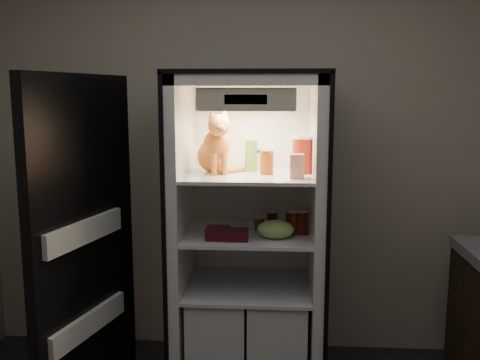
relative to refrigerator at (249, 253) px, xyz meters
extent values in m
plane|color=#B8AC99|center=(0.00, 0.42, 0.56)|extent=(3.60, 0.00, 3.60)
cube|color=white|center=(0.00, 0.29, 0.13)|extent=(0.85, 0.06, 1.85)
cube|color=white|center=(-0.40, -0.03, 0.13)|extent=(0.06, 0.70, 1.85)
cube|color=white|center=(0.40, -0.03, 0.13)|extent=(0.06, 0.70, 1.85)
cube|color=white|center=(0.00, -0.03, 1.03)|extent=(0.85, 0.70, 0.06)
cube|color=black|center=(-0.44, -0.03, 0.13)|extent=(0.02, 0.72, 1.87)
cube|color=black|center=(0.44, -0.03, 0.13)|extent=(0.02, 0.72, 1.87)
cube|color=black|center=(0.00, -0.03, 1.07)|extent=(0.90, 0.72, 0.02)
cube|color=white|center=(0.00, -0.06, 0.49)|extent=(0.73, 0.62, 0.02)
cube|color=white|center=(0.00, -0.06, 0.14)|extent=(0.73, 0.62, 0.02)
cube|color=white|center=(-0.18, -0.06, -0.44)|extent=(0.34, 0.58, 0.48)
cube|color=white|center=(0.18, -0.06, -0.44)|extent=(0.34, 0.58, 0.48)
cube|color=white|center=(0.00, -0.06, -0.19)|extent=(0.73, 0.62, 0.02)
cube|color=beige|center=(0.00, -0.27, 0.93)|extent=(0.52, 0.18, 0.12)
cube|color=black|center=(0.00, -0.36, 0.93)|extent=(0.22, 0.01, 0.05)
cube|color=black|center=(-0.84, -0.46, 0.13)|extent=(0.28, 0.86, 1.85)
cube|color=white|center=(-0.83, -0.52, -0.24)|extent=(0.22, 0.63, 0.12)
cube|color=white|center=(-0.83, -0.52, 0.26)|extent=(0.22, 0.63, 0.12)
ellipsoid|color=#BD4918|center=(-0.21, 0.02, 0.59)|extent=(0.25, 0.28, 0.20)
ellipsoid|color=#BD4918|center=(-0.18, -0.07, 0.67)|extent=(0.19, 0.18, 0.17)
sphere|color=orange|center=(-0.16, -0.13, 0.78)|extent=(0.16, 0.16, 0.12)
sphere|color=orange|center=(-0.15, -0.18, 0.77)|extent=(0.07, 0.07, 0.05)
cone|color=orange|center=(-0.20, -0.13, 0.84)|extent=(0.06, 0.06, 0.06)
cone|color=orange|center=(-0.13, -0.11, 0.84)|extent=(0.06, 0.06, 0.06)
cylinder|color=#BD4918|center=(-0.19, -0.14, 0.56)|extent=(0.03, 0.03, 0.12)
cylinder|color=#BD4918|center=(-0.14, -0.12, 0.56)|extent=(0.03, 0.03, 0.12)
cylinder|color=#BD4918|center=(-0.09, -0.03, 0.52)|extent=(0.18, 0.18, 0.03)
cylinder|color=#268D39|center=(0.01, 0.02, 0.59)|extent=(0.07, 0.07, 0.18)
cylinder|color=#268D39|center=(0.01, 0.02, 0.68)|extent=(0.08, 0.08, 0.02)
cylinder|color=white|center=(0.04, 0.10, 0.55)|extent=(0.09, 0.09, 0.11)
cylinder|color=#194CB2|center=(0.04, 0.10, 0.61)|extent=(0.09, 0.09, 0.02)
cylinder|color=maroon|center=(0.11, -0.08, 0.56)|extent=(0.08, 0.08, 0.13)
cylinder|color=gold|center=(0.11, -0.08, 0.63)|extent=(0.08, 0.08, 0.01)
cylinder|color=#A32315|center=(0.32, -0.01, 0.60)|extent=(0.13, 0.13, 0.20)
cylinder|color=white|center=(0.32, -0.01, 0.71)|extent=(0.13, 0.13, 0.02)
cube|color=silver|center=(0.27, -0.21, 0.56)|extent=(0.08, 0.08, 0.13)
cylinder|color=black|center=(0.14, -0.01, 0.20)|extent=(0.06, 0.06, 0.11)
cylinder|color=#B2B2B2|center=(0.14, -0.01, 0.26)|extent=(0.06, 0.06, 0.00)
cylinder|color=black|center=(0.31, -0.09, 0.21)|extent=(0.07, 0.07, 0.13)
cylinder|color=#B2B2B2|center=(0.31, -0.09, 0.28)|extent=(0.07, 0.07, 0.00)
cylinder|color=black|center=(0.26, -0.09, 0.21)|extent=(0.07, 0.07, 0.13)
cylinder|color=#B2B2B2|center=(0.26, -0.09, 0.28)|extent=(0.07, 0.07, 0.00)
cylinder|color=#523B17|center=(0.06, -0.01, 0.18)|extent=(0.06, 0.06, 0.07)
cylinder|color=#B2B2B2|center=(0.06, -0.01, 0.22)|extent=(0.06, 0.06, 0.01)
ellipsoid|color=#82B353|center=(0.16, -0.19, 0.20)|extent=(0.21, 0.15, 0.10)
cube|color=#4D0C20|center=(-0.16, -0.22, 0.18)|extent=(0.13, 0.13, 0.07)
cube|color=#4D0C20|center=(-0.05, -0.24, 0.18)|extent=(0.12, 0.12, 0.06)
camera|label=1|loc=(0.16, -3.12, 0.96)|focal=40.00mm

